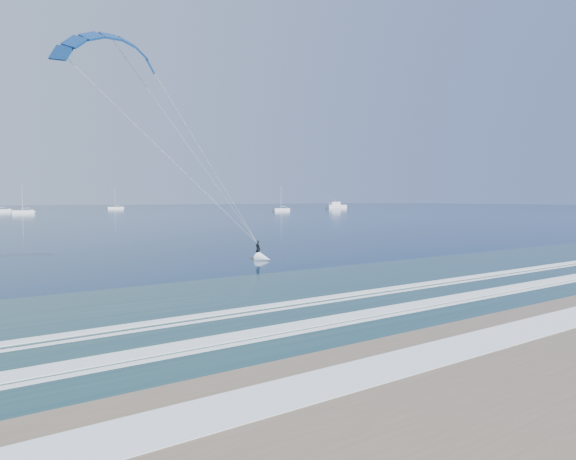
{
  "coord_description": "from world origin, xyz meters",
  "views": [
    {
      "loc": [
        -25.16,
        -11.6,
        5.35
      ],
      "look_at": [
        -0.32,
        23.67,
        2.72
      ],
      "focal_mm": 32.0,
      "sensor_mm": 36.0,
      "label": 1
    }
  ],
  "objects_px": {
    "sailboat_4": "(281,210)",
    "motor_yacht": "(336,206)",
    "sailboat_2": "(23,212)",
    "sailboat_3": "(115,208)",
    "kitesurfer_rig": "(197,158)"
  },
  "relations": [
    {
      "from": "sailboat_4",
      "to": "motor_yacht",
      "type": "bearing_deg",
      "value": 30.63
    },
    {
      "from": "sailboat_2",
      "to": "sailboat_3",
      "type": "relative_size",
      "value": 0.94
    },
    {
      "from": "kitesurfer_rig",
      "to": "sailboat_2",
      "type": "height_order",
      "value": "kitesurfer_rig"
    },
    {
      "from": "sailboat_2",
      "to": "sailboat_3",
      "type": "bearing_deg",
      "value": 49.07
    },
    {
      "from": "sailboat_2",
      "to": "sailboat_4",
      "type": "bearing_deg",
      "value": -13.5
    },
    {
      "from": "sailboat_3",
      "to": "sailboat_4",
      "type": "xyz_separation_m",
      "value": [
        46.99,
        -81.39,
        -0.0
      ]
    },
    {
      "from": "sailboat_4",
      "to": "sailboat_3",
      "type": "bearing_deg",
      "value": 120.0
    },
    {
      "from": "motor_yacht",
      "to": "sailboat_2",
      "type": "bearing_deg",
      "value": -175.04
    },
    {
      "from": "sailboat_2",
      "to": "sailboat_3",
      "type": "distance_m",
      "value": 76.82
    },
    {
      "from": "sailboat_2",
      "to": "sailboat_3",
      "type": "xyz_separation_m",
      "value": [
        50.33,
        58.03,
        0.0
      ]
    },
    {
      "from": "sailboat_4",
      "to": "kitesurfer_rig",
      "type": "bearing_deg",
      "value": -126.35
    },
    {
      "from": "sailboat_3",
      "to": "kitesurfer_rig",
      "type": "bearing_deg",
      "value": -105.09
    },
    {
      "from": "sailboat_2",
      "to": "sailboat_4",
      "type": "relative_size",
      "value": 0.95
    },
    {
      "from": "kitesurfer_rig",
      "to": "sailboat_3",
      "type": "distance_m",
      "value": 237.62
    },
    {
      "from": "motor_yacht",
      "to": "sailboat_2",
      "type": "xyz_separation_m",
      "value": [
        -160.25,
        -13.9,
        -0.75
      ]
    }
  ]
}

